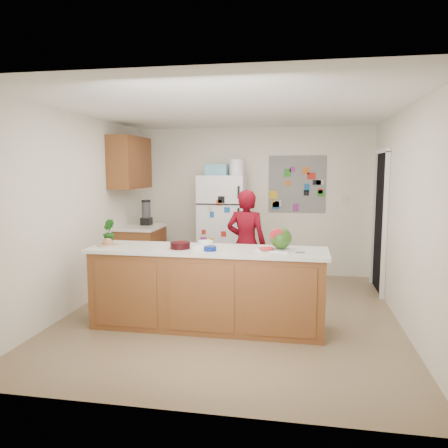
% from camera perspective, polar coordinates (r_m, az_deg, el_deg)
% --- Properties ---
extents(floor, '(4.00, 4.50, 0.02)m').
position_cam_1_polar(floor, '(5.58, 0.98, -11.76)').
color(floor, brown).
rests_on(floor, ground).
extents(wall_back, '(4.00, 0.02, 2.50)m').
position_cam_1_polar(wall_back, '(7.54, 3.75, 2.98)').
color(wall_back, beige).
rests_on(wall_back, ground).
extents(wall_left, '(0.02, 4.50, 2.50)m').
position_cam_1_polar(wall_left, '(5.97, -18.43, 1.50)').
color(wall_left, beige).
rests_on(wall_left, ground).
extents(wall_right, '(0.02, 4.50, 2.50)m').
position_cam_1_polar(wall_right, '(5.37, 22.70, 0.72)').
color(wall_right, beige).
rests_on(wall_right, ground).
extents(ceiling, '(4.00, 4.50, 0.02)m').
position_cam_1_polar(ceiling, '(5.32, 1.04, 14.82)').
color(ceiling, white).
rests_on(ceiling, wall_back).
extents(doorway, '(0.03, 0.85, 2.04)m').
position_cam_1_polar(doorway, '(6.80, 19.78, 0.16)').
color(doorway, black).
rests_on(doorway, ground).
extents(peninsula_base, '(2.60, 0.62, 0.88)m').
position_cam_1_polar(peninsula_base, '(5.01, -2.22, -8.59)').
color(peninsula_base, brown).
rests_on(peninsula_base, floor).
extents(peninsula_top, '(2.68, 0.70, 0.04)m').
position_cam_1_polar(peninsula_top, '(4.91, -2.24, -3.42)').
color(peninsula_top, silver).
rests_on(peninsula_top, peninsula_base).
extents(side_counter_base, '(0.60, 0.80, 0.86)m').
position_cam_1_polar(side_counter_base, '(7.17, -10.74, -3.98)').
color(side_counter_base, brown).
rests_on(side_counter_base, floor).
extents(side_counter_top, '(0.64, 0.84, 0.04)m').
position_cam_1_polar(side_counter_top, '(7.09, -10.82, -0.41)').
color(side_counter_top, silver).
rests_on(side_counter_top, side_counter_base).
extents(upper_cabinets, '(0.35, 1.00, 0.80)m').
position_cam_1_polar(upper_cabinets, '(7.03, -12.17, 7.83)').
color(upper_cabinets, brown).
rests_on(upper_cabinets, wall_left).
extents(refrigerator, '(0.75, 0.70, 1.70)m').
position_cam_1_polar(refrigerator, '(7.27, -0.14, -0.33)').
color(refrigerator, silver).
rests_on(refrigerator, floor).
extents(fridge_top_bin, '(0.35, 0.28, 0.18)m').
position_cam_1_polar(fridge_top_bin, '(7.23, -0.93, 7.10)').
color(fridge_top_bin, '#5999B2').
rests_on(fridge_top_bin, refrigerator).
extents(photo_collage, '(0.95, 0.01, 0.95)m').
position_cam_1_polar(photo_collage, '(7.45, 9.51, 5.16)').
color(photo_collage, slate).
rests_on(photo_collage, wall_back).
extents(person, '(0.59, 0.42, 1.53)m').
position_cam_1_polar(person, '(6.09, 2.91, -2.64)').
color(person, '#5E0611').
rests_on(person, floor).
extents(blender_appliance, '(0.14, 0.14, 0.38)m').
position_cam_1_polar(blender_appliance, '(7.17, -10.12, 1.38)').
color(blender_appliance, black).
rests_on(blender_appliance, side_counter_top).
extents(cutting_board, '(0.42, 0.35, 0.01)m').
position_cam_1_polar(cutting_board, '(4.83, 6.68, -3.33)').
color(cutting_board, silver).
rests_on(cutting_board, peninsula_top).
extents(watermelon, '(0.24, 0.24, 0.24)m').
position_cam_1_polar(watermelon, '(4.82, 7.43, -1.86)').
color(watermelon, '#2A601C').
rests_on(watermelon, cutting_board).
extents(watermelon_slice, '(0.15, 0.15, 0.02)m').
position_cam_1_polar(watermelon_slice, '(4.78, 5.56, -3.21)').
color(watermelon_slice, red).
rests_on(watermelon_slice, cutting_board).
extents(cherry_bowl, '(0.29, 0.29, 0.07)m').
position_cam_1_polar(cherry_bowl, '(4.91, -5.75, -2.80)').
color(cherry_bowl, black).
rests_on(cherry_bowl, peninsula_top).
extents(white_bowl, '(0.21, 0.21, 0.06)m').
position_cam_1_polar(white_bowl, '(5.05, -2.41, -2.54)').
color(white_bowl, white).
rests_on(white_bowl, peninsula_top).
extents(cobalt_bowl, '(0.17, 0.17, 0.05)m').
position_cam_1_polar(cobalt_bowl, '(4.76, -1.83, -3.20)').
color(cobalt_bowl, navy).
rests_on(cobalt_bowl, peninsula_top).
extents(plate, '(0.31, 0.31, 0.02)m').
position_cam_1_polar(plate, '(5.25, -14.94, -2.65)').
color(plate, beige).
rests_on(plate, peninsula_top).
extents(paper_towel, '(0.18, 0.16, 0.02)m').
position_cam_1_polar(paper_towel, '(4.91, -2.89, -3.06)').
color(paper_towel, white).
rests_on(paper_towel, peninsula_top).
extents(keys, '(0.09, 0.05, 0.01)m').
position_cam_1_polar(keys, '(4.70, 9.96, -3.69)').
color(keys, slate).
rests_on(keys, peninsula_top).
extents(potted_plant, '(0.21, 0.21, 0.29)m').
position_cam_1_polar(potted_plant, '(5.31, -14.88, -1.02)').
color(potted_plant, '#104115').
rests_on(potted_plant, peninsula_top).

